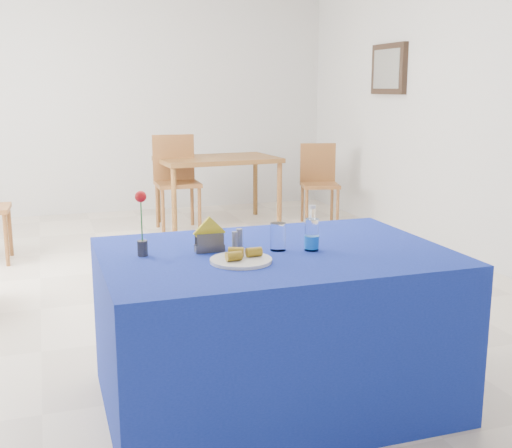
{
  "coord_description": "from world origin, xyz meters",
  "views": [
    {
      "loc": [
        -1.03,
        -4.49,
        1.5
      ],
      "look_at": [
        -0.16,
        -1.88,
        0.92
      ],
      "focal_mm": 45.0,
      "sensor_mm": 36.0,
      "label": 1
    }
  ],
  "objects_px": {
    "water_bottle": "(312,235)",
    "oak_table": "(217,164)",
    "plate": "(241,260)",
    "blue_table": "(274,327)",
    "chair_bg_left": "(176,175)",
    "chair_bg_right": "(319,178)"
  },
  "relations": [
    {
      "from": "water_bottle",
      "to": "oak_table",
      "type": "xyz_separation_m",
      "value": [
        0.67,
        4.18,
        -0.15
      ]
    },
    {
      "from": "plate",
      "to": "blue_table",
      "type": "bearing_deg",
      "value": 34.74
    },
    {
      "from": "water_bottle",
      "to": "oak_table",
      "type": "bearing_deg",
      "value": 80.9
    },
    {
      "from": "plate",
      "to": "chair_bg_left",
      "type": "distance_m",
      "value": 4.24
    },
    {
      "from": "oak_table",
      "to": "chair_bg_left",
      "type": "relative_size",
      "value": 1.32
    },
    {
      "from": "chair_bg_right",
      "to": "oak_table",
      "type": "bearing_deg",
      "value": 179.32
    },
    {
      "from": "plate",
      "to": "oak_table",
      "type": "xyz_separation_m",
      "value": [
        1.05,
        4.28,
        -0.09
      ]
    },
    {
      "from": "blue_table",
      "to": "plate",
      "type": "bearing_deg",
      "value": -145.26
    },
    {
      "from": "plate",
      "to": "water_bottle",
      "type": "height_order",
      "value": "water_bottle"
    },
    {
      "from": "water_bottle",
      "to": "blue_table",
      "type": "bearing_deg",
      "value": 162.73
    },
    {
      "from": "chair_bg_left",
      "to": "chair_bg_right",
      "type": "height_order",
      "value": "chair_bg_left"
    },
    {
      "from": "plate",
      "to": "water_bottle",
      "type": "bearing_deg",
      "value": 14.01
    },
    {
      "from": "water_bottle",
      "to": "chair_bg_right",
      "type": "xyz_separation_m",
      "value": [
        1.77,
        3.89,
        -0.31
      ]
    },
    {
      "from": "oak_table",
      "to": "water_bottle",
      "type": "bearing_deg",
      "value": -99.1
    },
    {
      "from": "oak_table",
      "to": "chair_bg_right",
      "type": "xyz_separation_m",
      "value": [
        1.1,
        -0.3,
        -0.16
      ]
    },
    {
      "from": "plate",
      "to": "chair_bg_right",
      "type": "bearing_deg",
      "value": 61.67
    },
    {
      "from": "plate",
      "to": "blue_table",
      "type": "relative_size",
      "value": 0.17
    },
    {
      "from": "blue_table",
      "to": "oak_table",
      "type": "bearing_deg",
      "value": 78.56
    },
    {
      "from": "chair_bg_left",
      "to": "blue_table",
      "type": "bearing_deg",
      "value": -93.7
    },
    {
      "from": "water_bottle",
      "to": "oak_table",
      "type": "distance_m",
      "value": 4.24
    },
    {
      "from": "water_bottle",
      "to": "chair_bg_left",
      "type": "xyz_separation_m",
      "value": [
        0.18,
        4.11,
        -0.25
      ]
    },
    {
      "from": "blue_table",
      "to": "chair_bg_right",
      "type": "xyz_separation_m",
      "value": [
        1.94,
        3.83,
        0.14
      ]
    }
  ]
}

